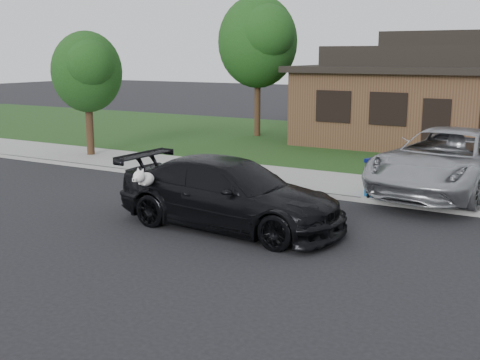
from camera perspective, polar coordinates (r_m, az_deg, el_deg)
The scene contains 10 objects.
ground at distance 14.99m, azimuth -6.80°, elevation -3.16°, with size 120.00×120.00×0.00m, color black.
sidewalk at distance 19.11m, azimuth 2.16°, elevation 0.37°, with size 60.00×3.00×0.12m, color gray.
curb at distance 17.82m, azimuth -0.09°, elevation -0.46°, with size 60.00×0.12×0.12m, color gray.
lawn at distance 26.35m, azimuth 10.31°, elevation 3.37°, with size 60.00×13.00×0.13m, color #193814.
sedan at distance 13.52m, azimuth -0.97°, elevation -1.31°, with size 5.46×2.62×1.56m.
minivan at distance 17.45m, azimuth 19.14°, elevation 1.75°, with size 2.85×6.19×1.72m, color #9D9FA3.
recycling_bin at distance 16.39m, azimuth 13.13°, elevation 0.21°, with size 0.78×0.78×1.03m.
house at distance 27.04m, azimuth 20.00°, elevation 7.48°, with size 12.60×8.60×4.65m.
tree_0 at distance 27.72m, azimuth 1.88°, elevation 13.12°, with size 3.78×3.60×6.34m.
tree_2 at distance 23.19m, azimuth -14.26°, elevation 10.03°, with size 2.73×2.60×4.59m.
Camera 1 is at (8.70, -11.58, 3.86)m, focal length 45.00 mm.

